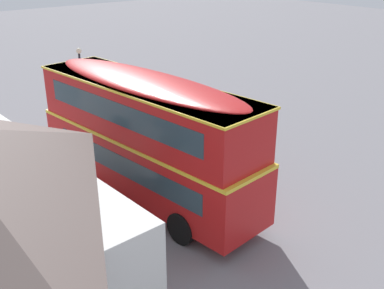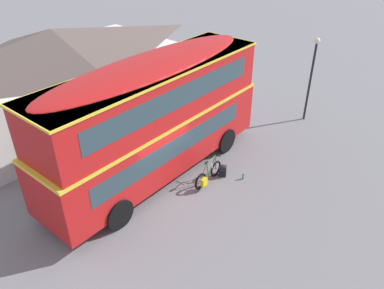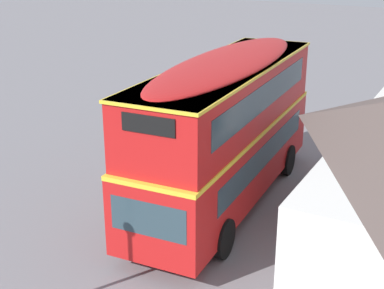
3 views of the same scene
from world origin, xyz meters
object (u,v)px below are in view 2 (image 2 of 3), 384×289
Objects in this scene: water_bottle_green_metal at (243,177)px; street_lamp at (312,70)px; double_decker_bus at (155,115)px; touring_bicycle at (208,175)px; backpack_on_ground at (223,170)px.

street_lamp is (6.28, 1.04, 2.53)m from water_bottle_green_metal.
water_bottle_green_metal is at bearing -52.62° from double_decker_bus.
touring_bicycle is 0.41× the size of street_lamp.
street_lamp is at bearing 2.63° from backpack_on_ground.
touring_bicycle is 0.79m from backpack_on_ground.
touring_bicycle is 7.81m from street_lamp.
double_decker_bus is 43.41× the size of water_bottle_green_metal.
double_decker_bus is 3.12m from touring_bicycle.
double_decker_bus reaches higher than backpack_on_ground.
double_decker_bus is at bearing 127.38° from water_bottle_green_metal.
street_lamp is (7.47, 0.21, 2.26)m from touring_bicycle.
street_lamp reaches higher than touring_bicycle.
water_bottle_green_metal is (1.19, -0.83, -0.26)m from touring_bicycle.
water_bottle_green_metal is at bearing -60.86° from backpack_on_ground.
street_lamp reaches higher than water_bottle_green_metal.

